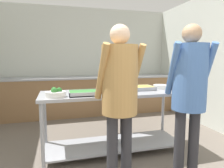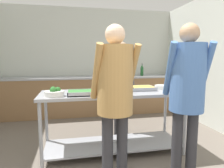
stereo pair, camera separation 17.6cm
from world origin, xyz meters
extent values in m
cube|color=silver|center=(0.00, 4.39, 1.32)|extent=(4.47, 0.06, 2.65)
cube|color=silver|center=(2.21, 2.20, 1.32)|extent=(0.06, 4.51, 2.65)
cube|color=olive|center=(0.00, 4.02, 0.45)|extent=(4.31, 0.62, 0.90)
cube|color=#9EA0A8|center=(0.00, 4.02, 0.92)|extent=(4.31, 0.65, 0.04)
cube|color=black|center=(0.04, 4.02, 0.92)|extent=(0.52, 0.41, 0.02)
cube|color=#9EA0A8|center=(0.06, 1.89, 0.88)|extent=(2.04, 0.71, 0.04)
cube|color=#9EA0A8|center=(0.06, 1.89, 0.12)|extent=(1.96, 0.63, 0.02)
cylinder|color=#9EA0A8|center=(-0.91, 1.58, 0.43)|extent=(0.04, 0.04, 0.86)
cylinder|color=#9EA0A8|center=(1.04, 1.58, 0.43)|extent=(0.04, 0.04, 0.86)
cylinder|color=#9EA0A8|center=(-0.91, 2.19, 0.43)|extent=(0.04, 0.04, 0.86)
cylinder|color=#9EA0A8|center=(1.04, 2.19, 0.43)|extent=(0.04, 0.04, 0.86)
cylinder|color=silver|center=(-0.74, 1.70, 0.94)|extent=(0.25, 0.25, 0.07)
sphere|color=#2D702D|center=(-0.69, 1.71, 0.98)|extent=(0.07, 0.07, 0.07)
sphere|color=#2D702D|center=(-0.76, 1.76, 0.98)|extent=(0.07, 0.07, 0.07)
sphere|color=#2D702D|center=(-0.75, 1.67, 0.98)|extent=(0.08, 0.08, 0.08)
cube|color=#9EA0A8|center=(-0.39, 1.75, 0.91)|extent=(0.38, 0.30, 0.01)
cube|color=#387A38|center=(-0.39, 1.75, 0.93)|extent=(0.36, 0.27, 0.04)
cube|color=#9EA0A8|center=(-0.39, 1.60, 0.93)|extent=(0.38, 0.01, 0.05)
cube|color=#9EA0A8|center=(-0.39, 1.89, 0.93)|extent=(0.38, 0.01, 0.05)
cube|color=#9EA0A8|center=(-0.57, 1.75, 0.93)|extent=(0.01, 0.30, 0.05)
cube|color=#9EA0A8|center=(-0.20, 1.75, 0.93)|extent=(0.01, 0.30, 0.05)
cylinder|color=#9EA0A8|center=(0.03, 1.69, 0.95)|extent=(0.25, 0.25, 0.09)
cylinder|color=brown|center=(0.03, 1.69, 0.98)|extent=(0.22, 0.22, 0.01)
cylinder|color=black|center=(0.23, 1.69, 0.98)|extent=(0.14, 0.02, 0.02)
cube|color=#9EA0A8|center=(0.48, 1.97, 0.91)|extent=(0.45, 0.33, 0.01)
cube|color=gold|center=(0.48, 1.97, 0.93)|extent=(0.42, 0.31, 0.04)
cube|color=#9EA0A8|center=(0.48, 1.81, 0.93)|extent=(0.45, 0.01, 0.05)
cube|color=#9EA0A8|center=(0.48, 2.13, 0.93)|extent=(0.45, 0.01, 0.05)
cube|color=#9EA0A8|center=(0.27, 1.97, 0.93)|extent=(0.01, 0.33, 0.05)
cube|color=#9EA0A8|center=(0.70, 1.97, 0.93)|extent=(0.01, 0.33, 0.05)
cylinder|color=white|center=(0.87, 1.98, 0.91)|extent=(0.25, 0.25, 0.01)
cylinder|color=white|center=(0.87, 1.98, 0.92)|extent=(0.24, 0.24, 0.01)
cylinder|color=white|center=(0.87, 1.98, 0.93)|extent=(0.24, 0.24, 0.01)
cylinder|color=white|center=(0.87, 1.98, 0.94)|extent=(0.24, 0.24, 0.01)
cylinder|color=white|center=(0.87, 1.98, 0.96)|extent=(0.24, 0.24, 0.01)
cylinder|color=#2D2D33|center=(-0.16, 1.16, 0.39)|extent=(0.12, 0.12, 0.79)
cylinder|color=#2D2D33|center=(0.01, 1.18, 0.39)|extent=(0.12, 0.12, 0.79)
cylinder|color=tan|center=(-0.27, 1.14, 1.24)|extent=(0.12, 0.33, 0.59)
cylinder|color=tan|center=(0.12, 1.20, 1.24)|extent=(0.12, 0.33, 0.59)
cylinder|color=tan|center=(-0.07, 1.17, 1.15)|extent=(0.38, 0.38, 0.73)
sphere|color=beige|center=(-0.07, 1.17, 1.62)|extent=(0.21, 0.21, 0.21)
cylinder|color=#2D2D33|center=(0.63, 1.09, 0.40)|extent=(0.12, 0.12, 0.80)
cylinder|color=#2D2D33|center=(0.79, 1.06, 0.40)|extent=(0.12, 0.12, 0.80)
cylinder|color=#4770B2|center=(0.52, 1.12, 1.26)|extent=(0.14, 0.34, 0.60)
cylinder|color=#4770B2|center=(0.90, 1.03, 1.26)|extent=(0.14, 0.34, 0.60)
cylinder|color=#4770B2|center=(0.71, 1.08, 1.17)|extent=(0.37, 0.37, 0.74)
sphere|color=tan|center=(0.71, 1.08, 1.64)|extent=(0.21, 0.21, 0.21)
cylinder|color=#2D2D33|center=(0.42, 2.53, 0.38)|extent=(0.11, 0.11, 0.76)
cylinder|color=#2D2D33|center=(0.27, 2.54, 0.38)|extent=(0.11, 0.11, 0.76)
cylinder|color=#4C4C51|center=(0.52, 2.51, 1.19)|extent=(0.10, 0.32, 0.57)
cylinder|color=#4C4C51|center=(0.17, 2.55, 1.19)|extent=(0.10, 0.32, 0.57)
cylinder|color=#4C4C51|center=(0.35, 2.53, 1.11)|extent=(0.33, 0.33, 0.70)
sphere|color=tan|center=(0.35, 2.53, 1.56)|extent=(0.21, 0.21, 0.21)
cylinder|color=#23602D|center=(1.27, 3.99, 1.04)|extent=(0.08, 0.08, 0.21)
cone|color=#23602D|center=(1.27, 3.99, 1.18)|extent=(0.07, 0.07, 0.08)
cylinder|color=black|center=(1.27, 3.99, 1.23)|extent=(0.03, 0.03, 0.02)
camera|label=1|loc=(-0.71, -0.83, 1.37)|focal=32.00mm
camera|label=2|loc=(-0.53, -0.87, 1.37)|focal=32.00mm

